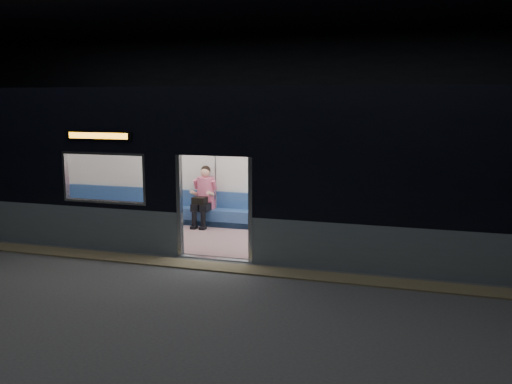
% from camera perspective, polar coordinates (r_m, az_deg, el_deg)
% --- Properties ---
extents(station_floor, '(24.00, 14.00, 0.01)m').
position_cam_1_polar(station_floor, '(9.86, -6.50, -8.77)').
color(station_floor, '#47494C').
rests_on(station_floor, ground).
extents(station_envelope, '(24.00, 14.00, 5.00)m').
position_cam_1_polar(station_envelope, '(9.36, -6.94, 13.03)').
color(station_envelope, black).
rests_on(station_envelope, station_floor).
extents(tactile_strip, '(22.80, 0.50, 0.03)m').
position_cam_1_polar(tactile_strip, '(10.34, -5.30, -7.75)').
color(tactile_strip, '#8C7F59').
rests_on(tactile_strip, station_floor).
extents(metro_car, '(18.00, 3.04, 3.35)m').
position_cam_1_polar(metro_car, '(11.80, -1.86, 3.58)').
color(metro_car, gray).
rests_on(metro_car, station_floor).
extents(passenger, '(0.49, 0.78, 1.47)m').
position_cam_1_polar(passenger, '(13.29, -5.43, -0.13)').
color(passenger, black).
rests_on(passenger, metro_car).
extents(handbag, '(0.40, 0.37, 0.16)m').
position_cam_1_polar(handbag, '(13.10, -5.95, -0.88)').
color(handbag, black).
rests_on(handbag, passenger).
extents(transit_map, '(0.91, 0.03, 0.59)m').
position_cam_1_polar(transit_map, '(12.56, 14.62, 1.81)').
color(transit_map, white).
rests_on(transit_map, metro_car).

